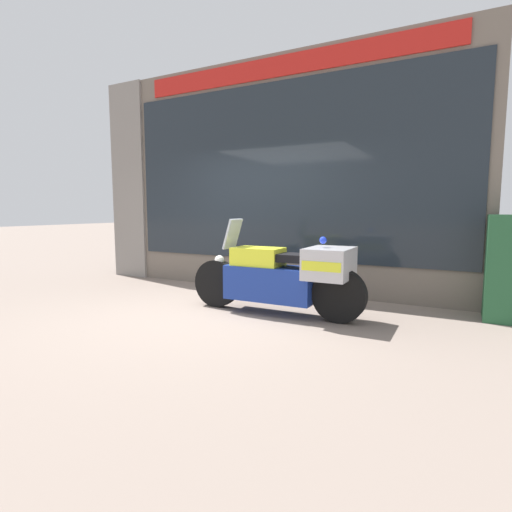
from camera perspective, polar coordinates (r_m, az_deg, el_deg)
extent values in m
plane|color=gray|center=(5.50, -7.96, -8.04)|extent=(60.00, 60.00, 0.00)
cube|color=#6B6056|center=(7.05, 1.56, 11.20)|extent=(6.97, 0.40, 3.89)
cube|color=gray|center=(8.88, -16.67, 10.00)|extent=(0.83, 0.55, 3.89)
cube|color=#1E262D|center=(6.70, 3.70, 11.86)|extent=(5.91, 0.02, 2.89)
cube|color=red|center=(7.05, 3.79, 25.49)|extent=(5.32, 0.03, 0.32)
cube|color=slate|center=(6.99, 4.06, -2.53)|extent=(5.69, 0.30, 0.55)
cube|color=silver|center=(7.03, 4.59, 5.59)|extent=(5.69, 0.02, 1.46)
cube|color=beige|center=(6.92, 4.17, 11.57)|extent=(5.69, 0.30, 0.02)
cube|color=navy|center=(8.05, -10.32, 11.08)|extent=(0.18, 0.04, 0.05)
cube|color=maroon|center=(7.43, -3.63, 11.55)|extent=(0.18, 0.04, 0.05)
cube|color=#195623|center=(6.93, 4.18, 11.90)|extent=(0.18, 0.04, 0.05)
cube|color=black|center=(6.56, 13.03, 12.04)|extent=(0.18, 0.04, 0.05)
cube|color=#C68E19|center=(6.36, 22.68, 11.87)|extent=(0.18, 0.04, 0.05)
cube|color=orange|center=(7.78, -8.27, 1.40)|extent=(0.19, 0.02, 0.27)
cube|color=yellow|center=(6.87, 3.86, 0.77)|extent=(0.19, 0.02, 0.27)
cube|color=#2D8E42|center=(6.36, 18.76, -0.05)|extent=(0.19, 0.04, 0.27)
cylinder|color=black|center=(5.75, -5.57, -3.90)|extent=(0.68, 0.15, 0.67)
cylinder|color=black|center=(5.03, 11.80, -5.56)|extent=(0.68, 0.15, 0.67)
cube|color=navy|center=(5.33, 2.09, -3.88)|extent=(1.21, 0.47, 0.46)
cube|color=yellow|center=(5.36, 0.30, -0.22)|extent=(0.66, 0.42, 0.27)
cube|color=black|center=(5.17, 4.86, -0.22)|extent=(0.71, 0.35, 0.10)
cube|color=#B7B7BC|center=(5.00, 10.45, -1.01)|extent=(0.54, 0.67, 0.38)
cube|color=yellow|center=(5.00, 10.45, -1.01)|extent=(0.48, 0.68, 0.11)
cube|color=#B2BCC6|center=(5.53, -3.35, 3.19)|extent=(0.16, 0.32, 0.42)
sphere|color=white|center=(5.68, -5.23, -0.60)|extent=(0.14, 0.14, 0.14)
sphere|color=blue|center=(4.99, 9.56, 2.24)|extent=(0.09, 0.09, 0.09)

